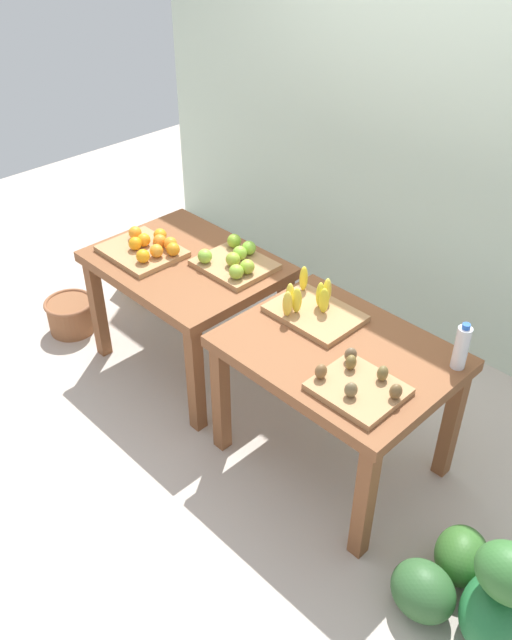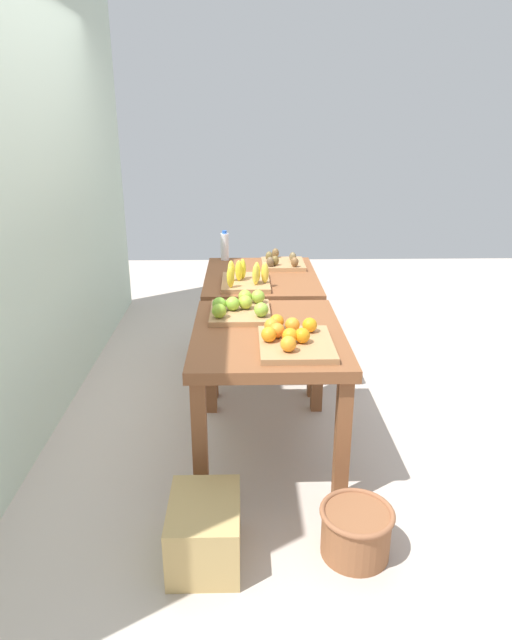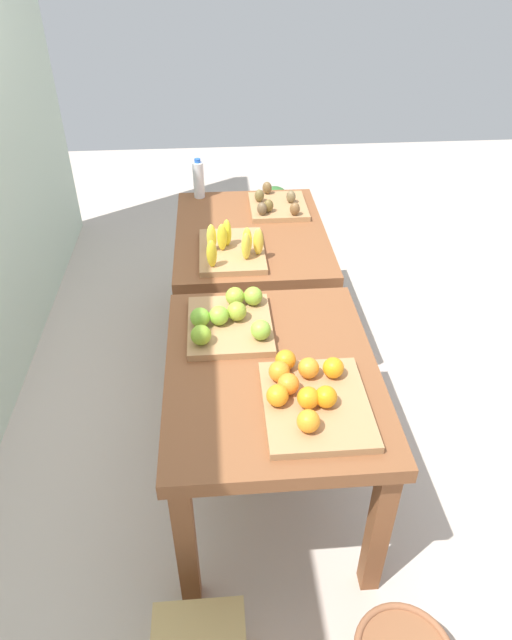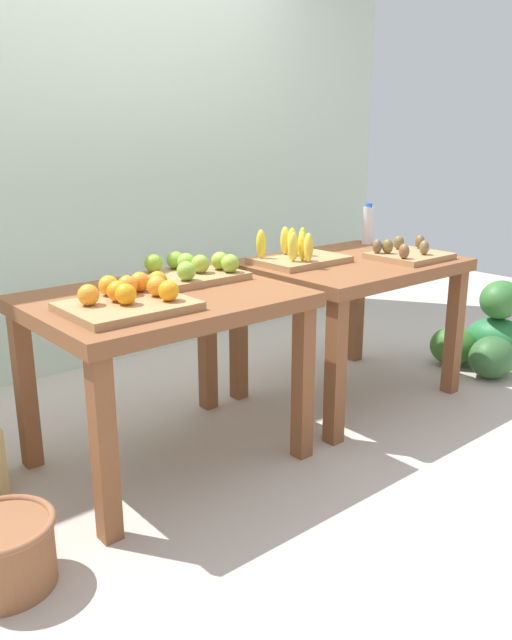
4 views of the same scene
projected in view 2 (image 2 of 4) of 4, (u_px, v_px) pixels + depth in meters
name	position (u px, v px, depth m)	size (l,w,h in m)	color
ground_plane	(263.00, 402.00, 3.71)	(8.00, 8.00, 0.00)	#C0B2A5
back_wall	(29.00, 172.00, 3.17)	(4.40, 0.12, 3.00)	silver
display_table_left	(268.00, 349.00, 2.97)	(1.04, 0.80, 0.73)	brown
display_table_right	(261.00, 289.00, 4.03)	(1.04, 0.80, 0.73)	brown
orange_bin	(292.00, 338.00, 2.73)	(0.44, 0.36, 0.11)	#AF7E50
apple_bin	(240.00, 308.00, 3.16)	(0.40, 0.34, 0.11)	#AF7E50
banana_crate	(246.00, 279.00, 3.72)	(0.44, 0.32, 0.17)	#AF7E50
kiwi_bin	(282.00, 263.00, 4.21)	(0.36, 0.32, 0.10)	#AF7E50
water_bottle	(225.00, 246.00, 4.37)	(0.06, 0.06, 0.23)	silver
watermelon_pile	(285.00, 304.00, 5.10)	(0.58, 0.58, 0.51)	#24713A
wicker_basket	(356.00, 530.00, 2.39)	(0.32, 0.32, 0.22)	brown
cardboard_produce_box	(205.00, 531.00, 2.36)	(0.40, 0.30, 0.28)	tan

